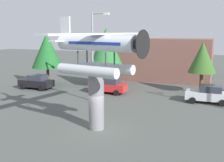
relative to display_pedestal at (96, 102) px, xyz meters
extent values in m
plane|color=#4C514C|center=(0.00, 0.00, -2.00)|extent=(140.00, 140.00, 0.00)
cylinder|color=slate|center=(0.00, 0.00, 0.00)|extent=(1.10, 1.10, 4.00)
cylinder|color=silver|center=(-0.22, -0.98, 2.35)|extent=(4.84, 1.73, 0.70)
cylinder|color=#333338|center=(1.06, -0.75, 3.15)|extent=(0.12, 0.12, 0.90)
cylinder|color=#333338|center=(-1.28, -0.23, 3.15)|extent=(0.12, 0.12, 0.90)
cylinder|color=silver|center=(0.22, 0.98, 2.35)|extent=(4.84, 1.73, 0.70)
cylinder|color=#333338|center=(1.28, 0.23, 3.15)|extent=(0.12, 0.12, 0.90)
cylinder|color=#333338|center=(-1.06, 0.75, 3.15)|extent=(0.12, 0.12, 0.90)
cylinder|color=silver|center=(0.00, 0.00, 4.15)|extent=(6.29, 2.42, 1.10)
cube|color=#193399|center=(0.20, -0.04, 4.15)|extent=(4.48, 2.06, 0.20)
cone|color=#262628|center=(3.17, -0.71, 4.15)|extent=(0.87, 1.01, 0.88)
cylinder|color=black|center=(3.56, -0.80, 4.15)|extent=(0.43, 1.77, 1.80)
cube|color=silver|center=(0.39, -0.09, 4.76)|extent=(3.34, 10.39, 0.12)
cube|color=silver|center=(-2.73, 0.61, 4.25)|extent=(1.29, 2.89, 0.10)
cube|color=silver|center=(-2.73, 0.61, 5.35)|extent=(0.90, 0.31, 1.30)
cube|color=black|center=(-12.74, 10.01, -1.28)|extent=(4.20, 1.70, 0.80)
cube|color=#2D333D|center=(-12.49, 10.01, -0.56)|extent=(2.00, 1.56, 0.64)
cylinder|color=black|center=(-14.09, 10.91, -1.68)|extent=(0.64, 0.22, 0.64)
cylinder|color=black|center=(-14.09, 9.11, -1.68)|extent=(0.64, 0.22, 0.64)
cylinder|color=black|center=(-11.39, 10.91, -1.68)|extent=(0.64, 0.22, 0.64)
cylinder|color=black|center=(-11.39, 9.11, -1.68)|extent=(0.64, 0.22, 0.64)
cube|color=red|center=(-3.74, 11.10, -1.28)|extent=(4.20, 1.70, 0.80)
cube|color=#2D333D|center=(-3.49, 11.10, -0.56)|extent=(2.00, 1.56, 0.64)
cylinder|color=black|center=(-5.09, 12.00, -1.68)|extent=(0.64, 0.22, 0.64)
cylinder|color=black|center=(-5.09, 10.20, -1.68)|extent=(0.64, 0.22, 0.64)
cylinder|color=black|center=(-2.39, 12.00, -1.68)|extent=(0.64, 0.22, 0.64)
cylinder|color=black|center=(-2.39, 10.20, -1.68)|extent=(0.64, 0.22, 0.64)
cube|color=silver|center=(7.02, 10.70, -1.28)|extent=(4.20, 1.70, 0.80)
cube|color=#2D333D|center=(7.27, 10.70, -0.56)|extent=(2.00, 1.56, 0.64)
cylinder|color=black|center=(5.67, 11.60, -1.68)|extent=(0.64, 0.22, 0.64)
cylinder|color=black|center=(5.67, 9.80, -1.68)|extent=(0.64, 0.22, 0.64)
cylinder|color=black|center=(8.37, 11.60, -1.68)|extent=(0.64, 0.22, 0.64)
cylinder|color=black|center=(8.37, 9.80, -1.68)|extent=(0.64, 0.22, 0.64)
cylinder|color=gray|center=(-3.71, 7.14, 2.34)|extent=(0.18, 0.18, 8.69)
cylinder|color=gray|center=(-2.91, 7.14, 6.59)|extent=(1.60, 0.12, 0.12)
cube|color=silver|center=(-2.21, 7.14, 6.54)|extent=(0.50, 0.28, 0.20)
cube|color=brown|center=(0.39, 22.00, 0.95)|extent=(12.88, 5.61, 5.90)
cylinder|color=brown|center=(-12.88, 12.73, -0.86)|extent=(0.36, 0.36, 2.29)
cone|color=#1E6028|center=(-12.88, 12.73, 2.51)|extent=(3.99, 3.99, 4.44)
cylinder|color=brown|center=(-5.54, 14.82, -0.97)|extent=(0.36, 0.36, 2.06)
cone|color=#287033|center=(-5.54, 14.82, 2.71)|extent=(4.78, 4.78, 5.31)
cylinder|color=brown|center=(6.05, 14.72, -0.80)|extent=(0.36, 0.36, 2.39)
cone|color=#335B23|center=(6.05, 14.72, 2.09)|extent=(3.06, 3.06, 3.40)
camera|label=1|loc=(8.17, -17.40, 4.96)|focal=44.67mm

